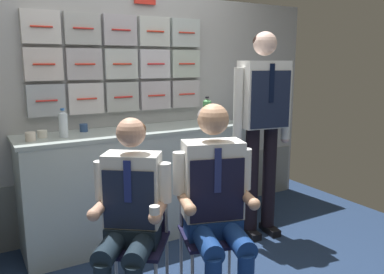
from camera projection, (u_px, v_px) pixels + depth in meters
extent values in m
cube|color=#A7A9AC|center=(124.00, 114.00, 3.56)|extent=(4.20, 0.06, 2.15)
cube|color=gray|center=(128.00, 197.00, 3.68)|extent=(4.12, 0.01, 0.55)
cube|color=#A5AEBA|center=(46.00, 100.00, 3.14)|extent=(0.30, 0.06, 0.26)
cylinder|color=red|center=(47.00, 101.00, 3.11)|extent=(0.17, 0.01, 0.01)
cube|color=silver|center=(86.00, 98.00, 3.30)|extent=(0.30, 0.06, 0.26)
cylinder|color=red|center=(87.00, 99.00, 3.27)|extent=(0.17, 0.01, 0.01)
cube|color=#AEB1B3|center=(122.00, 97.00, 3.47)|extent=(0.30, 0.06, 0.26)
cylinder|color=red|center=(124.00, 97.00, 3.43)|extent=(0.17, 0.01, 0.01)
cube|color=#BAB3BE|center=(155.00, 95.00, 3.63)|extent=(0.30, 0.06, 0.26)
cylinder|color=red|center=(157.00, 96.00, 3.59)|extent=(0.17, 0.01, 0.01)
cube|color=#AFABB2|center=(185.00, 94.00, 3.79)|extent=(0.30, 0.06, 0.26)
cylinder|color=red|center=(187.00, 94.00, 3.75)|extent=(0.17, 0.01, 0.01)
cube|color=silver|center=(43.00, 64.00, 3.09)|extent=(0.30, 0.06, 0.26)
cylinder|color=red|center=(44.00, 64.00, 3.06)|extent=(0.17, 0.01, 0.01)
cube|color=#B6B2B9|center=(84.00, 64.00, 3.25)|extent=(0.30, 0.06, 0.26)
cylinder|color=red|center=(85.00, 64.00, 3.22)|extent=(0.17, 0.01, 0.01)
cube|color=silver|center=(121.00, 64.00, 3.41)|extent=(0.30, 0.06, 0.26)
cylinder|color=red|center=(122.00, 64.00, 3.38)|extent=(0.17, 0.01, 0.01)
cube|color=silver|center=(154.00, 64.00, 3.57)|extent=(0.30, 0.06, 0.26)
cylinder|color=red|center=(156.00, 64.00, 3.54)|extent=(0.17, 0.01, 0.01)
cube|color=#B3C1B6|center=(185.00, 64.00, 3.73)|extent=(0.30, 0.06, 0.26)
cylinder|color=red|center=(187.00, 64.00, 3.70)|extent=(0.17, 0.01, 0.01)
cube|color=silver|center=(41.00, 27.00, 3.03)|extent=(0.30, 0.06, 0.26)
cylinder|color=red|center=(41.00, 26.00, 3.00)|extent=(0.17, 0.01, 0.01)
cube|color=#B0B2B2|center=(82.00, 29.00, 3.19)|extent=(0.30, 0.06, 0.26)
cylinder|color=red|center=(83.00, 28.00, 3.16)|extent=(0.17, 0.01, 0.01)
cube|color=#B3AEB7|center=(120.00, 30.00, 3.35)|extent=(0.30, 0.06, 0.26)
cylinder|color=red|center=(121.00, 30.00, 3.32)|extent=(0.17, 0.01, 0.01)
cube|color=silver|center=(154.00, 32.00, 3.52)|extent=(0.30, 0.06, 0.26)
cylinder|color=red|center=(156.00, 31.00, 3.48)|extent=(0.17, 0.01, 0.01)
cube|color=#B5C1C2|center=(185.00, 33.00, 3.68)|extent=(0.30, 0.06, 0.26)
cylinder|color=red|center=(187.00, 33.00, 3.64)|extent=(0.17, 0.01, 0.01)
cube|color=red|center=(145.00, 1.00, 3.44)|extent=(0.20, 0.02, 0.05)
cube|color=#B3C2C0|center=(140.00, 185.00, 3.44)|extent=(1.98, 0.52, 0.94)
cube|color=#A4B3B1|center=(138.00, 131.00, 3.35)|extent=(2.02, 0.53, 0.03)
cylinder|color=#A8AAAF|center=(116.00, 259.00, 2.69)|extent=(0.02, 0.02, 0.40)
cylinder|color=#A8AAAF|center=(167.00, 262.00, 2.64)|extent=(0.02, 0.02, 0.40)
cube|color=#181634|center=(134.00, 244.00, 2.45)|extent=(0.56, 0.56, 0.02)
cube|color=#181634|center=(140.00, 202.00, 2.59)|extent=(0.31, 0.24, 0.40)
cylinder|color=#A8AAAF|center=(114.00, 202.00, 2.60)|extent=(0.02, 0.02, 0.40)
cylinder|color=#A8AAAF|center=(166.00, 204.00, 2.56)|extent=(0.02, 0.02, 0.40)
cylinder|color=#16222E|center=(111.00, 247.00, 2.29)|extent=(0.32, 0.37, 0.13)
cylinder|color=#16222E|center=(141.00, 248.00, 2.27)|extent=(0.32, 0.37, 0.13)
cube|color=#16222E|center=(133.00, 234.00, 2.44)|extent=(0.38, 0.35, 0.12)
cube|color=white|center=(133.00, 189.00, 2.40)|extent=(0.39, 0.36, 0.46)
cube|color=#19223C|center=(128.00, 200.00, 2.31)|extent=(0.26, 0.20, 0.36)
cube|color=navy|center=(127.00, 182.00, 2.28)|extent=(0.04, 0.03, 0.26)
cylinder|color=white|center=(101.00, 180.00, 2.41)|extent=(0.08, 0.08, 0.25)
cylinder|color=tan|center=(99.00, 208.00, 2.34)|extent=(0.19, 0.22, 0.07)
sphere|color=tan|center=(93.00, 215.00, 2.24)|extent=(0.08, 0.08, 0.08)
cylinder|color=white|center=(164.00, 183.00, 2.37)|extent=(0.08, 0.08, 0.25)
cylinder|color=tan|center=(158.00, 211.00, 2.30)|extent=(0.19, 0.22, 0.07)
sphere|color=tan|center=(155.00, 218.00, 2.20)|extent=(0.08, 0.08, 0.08)
cylinder|color=white|center=(155.00, 211.00, 2.19)|extent=(0.06, 0.06, 0.06)
sphere|color=tan|center=(131.00, 132.00, 2.33)|extent=(0.18, 0.18, 0.18)
ellipsoid|color=brown|center=(131.00, 129.00, 2.34)|extent=(0.24, 0.24, 0.13)
cylinder|color=#A8AAAF|center=(181.00, 255.00, 2.74)|extent=(0.02, 0.02, 0.40)
cylinder|color=#A8AAAF|center=(230.00, 250.00, 2.82)|extent=(0.02, 0.02, 0.40)
cube|color=#181634|center=(213.00, 236.00, 2.57)|extent=(0.50, 0.50, 0.02)
cube|color=#181634|center=(206.00, 196.00, 2.71)|extent=(0.36, 0.14, 0.40)
cylinder|color=#A8AAAF|center=(181.00, 199.00, 2.66)|extent=(0.02, 0.02, 0.40)
cylinder|color=#A8AAAF|center=(231.00, 195.00, 2.74)|extent=(0.02, 0.02, 0.40)
cylinder|color=navy|center=(205.00, 241.00, 2.36)|extent=(0.25, 0.42, 0.13)
cylinder|color=navy|center=(236.00, 238.00, 2.41)|extent=(0.25, 0.42, 0.13)
cube|color=navy|center=(213.00, 226.00, 2.56)|extent=(0.40, 0.30, 0.12)
cube|color=white|center=(213.00, 179.00, 2.52)|extent=(0.43, 0.32, 0.51)
cube|color=black|center=(217.00, 191.00, 2.42)|extent=(0.34, 0.12, 0.41)
cube|color=navy|center=(218.00, 171.00, 2.39)|extent=(0.04, 0.02, 0.28)
cylinder|color=white|center=(179.00, 173.00, 2.46)|extent=(0.08, 0.08, 0.27)
cylinder|color=tan|center=(186.00, 203.00, 2.38)|extent=(0.14, 0.26, 0.07)
sphere|color=tan|center=(190.00, 210.00, 2.27)|extent=(0.08, 0.08, 0.08)
cylinder|color=white|center=(245.00, 169.00, 2.55)|extent=(0.08, 0.08, 0.27)
cylinder|color=tan|center=(247.00, 198.00, 2.47)|extent=(0.14, 0.26, 0.07)
sphere|color=tan|center=(254.00, 204.00, 2.36)|extent=(0.08, 0.08, 0.08)
sphere|color=tan|center=(213.00, 119.00, 2.44)|extent=(0.20, 0.20, 0.20)
ellipsoid|color=gray|center=(213.00, 116.00, 2.45)|extent=(0.24, 0.23, 0.14)
cube|color=black|center=(251.00, 233.00, 3.49)|extent=(0.13, 0.25, 0.06)
cube|color=black|center=(270.00, 229.00, 3.56)|extent=(0.13, 0.25, 0.06)
cylinder|color=black|center=(251.00, 179.00, 3.43)|extent=(0.12, 0.12, 0.93)
cylinder|color=black|center=(269.00, 177.00, 3.49)|extent=(0.12, 0.12, 0.93)
cube|color=white|center=(263.00, 94.00, 3.32)|extent=(0.43, 0.30, 0.57)
cube|color=#19223A|center=(271.00, 100.00, 3.21)|extent=(0.37, 0.07, 0.48)
cube|color=black|center=(272.00, 83.00, 3.18)|extent=(0.04, 0.02, 0.32)
cylinder|color=white|center=(238.00, 106.00, 3.25)|extent=(0.08, 0.08, 0.63)
sphere|color=beige|center=(237.00, 143.00, 3.31)|extent=(0.08, 0.08, 0.08)
cylinder|color=white|center=(287.00, 104.00, 3.42)|extent=(0.08, 0.08, 0.63)
sphere|color=beige|center=(285.00, 139.00, 3.48)|extent=(0.08, 0.08, 0.08)
sphere|color=beige|center=(265.00, 44.00, 3.24)|extent=(0.20, 0.20, 0.20)
ellipsoid|color=black|center=(264.00, 41.00, 3.25)|extent=(0.22, 0.21, 0.14)
cylinder|color=#4E9B58|center=(207.00, 114.00, 3.51)|extent=(0.08, 0.08, 0.23)
cone|color=#4E9B58|center=(207.00, 100.00, 3.48)|extent=(0.08, 0.08, 0.02)
cylinder|color=black|center=(207.00, 97.00, 3.48)|extent=(0.03, 0.03, 0.02)
cylinder|color=silver|center=(63.00, 126.00, 2.99)|extent=(0.07, 0.07, 0.18)
cone|color=silver|center=(63.00, 112.00, 2.97)|extent=(0.07, 0.07, 0.02)
cylinder|color=blue|center=(62.00, 109.00, 2.96)|extent=(0.03, 0.03, 0.02)
cylinder|color=navy|center=(84.00, 128.00, 3.24)|extent=(0.07, 0.07, 0.06)
cylinder|color=#382114|center=(84.00, 125.00, 3.23)|extent=(0.06, 0.06, 0.01)
cylinder|color=silver|center=(42.00, 134.00, 2.98)|extent=(0.07, 0.07, 0.06)
cylinder|color=#382114|center=(42.00, 131.00, 2.98)|extent=(0.06, 0.06, 0.01)
cylinder|color=beige|center=(30.00, 137.00, 2.86)|extent=(0.07, 0.07, 0.07)
cylinder|color=#382114|center=(30.00, 133.00, 2.85)|extent=(0.06, 0.06, 0.01)
ellipsoid|color=yellow|center=(135.00, 130.00, 3.21)|extent=(0.17, 0.10, 0.04)
cylinder|color=#4C3819|center=(142.00, 128.00, 3.28)|extent=(0.01, 0.01, 0.02)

